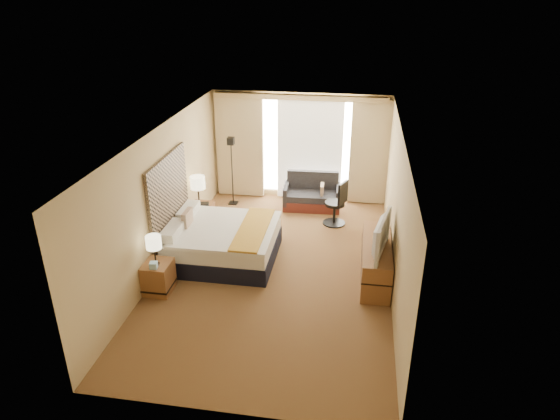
# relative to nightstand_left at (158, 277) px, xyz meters

# --- Properties ---
(floor) EXTENTS (4.20, 7.00, 0.02)m
(floor) POSITION_rel_nightstand_left_xyz_m (1.87, 1.05, -0.28)
(floor) COLOR #572519
(floor) RESTS_ON ground
(ceiling) EXTENTS (4.20, 7.00, 0.02)m
(ceiling) POSITION_rel_nightstand_left_xyz_m (1.87, 1.05, 2.33)
(ceiling) COLOR silver
(ceiling) RESTS_ON wall_back
(wall_back) EXTENTS (4.20, 0.02, 2.60)m
(wall_back) POSITION_rel_nightstand_left_xyz_m (1.87, 4.55, 1.02)
(wall_back) COLOR tan
(wall_back) RESTS_ON ground
(wall_front) EXTENTS (4.20, 0.02, 2.60)m
(wall_front) POSITION_rel_nightstand_left_xyz_m (1.87, -2.45, 1.02)
(wall_front) COLOR tan
(wall_front) RESTS_ON ground
(wall_left) EXTENTS (0.02, 7.00, 2.60)m
(wall_left) POSITION_rel_nightstand_left_xyz_m (-0.23, 1.05, 1.02)
(wall_left) COLOR tan
(wall_left) RESTS_ON ground
(wall_right) EXTENTS (0.02, 7.00, 2.60)m
(wall_right) POSITION_rel_nightstand_left_xyz_m (3.97, 1.05, 1.02)
(wall_right) COLOR tan
(wall_right) RESTS_ON ground
(headboard) EXTENTS (0.06, 1.85, 1.50)m
(headboard) POSITION_rel_nightstand_left_xyz_m (-0.19, 1.25, 1.01)
(headboard) COLOR black
(headboard) RESTS_ON wall_left
(nightstand_left) EXTENTS (0.45, 0.52, 0.55)m
(nightstand_left) POSITION_rel_nightstand_left_xyz_m (0.00, 0.00, 0.00)
(nightstand_left) COLOR brown
(nightstand_left) RESTS_ON floor
(nightstand_right) EXTENTS (0.45, 0.52, 0.55)m
(nightstand_right) POSITION_rel_nightstand_left_xyz_m (0.00, 2.50, 0.00)
(nightstand_right) COLOR brown
(nightstand_right) RESTS_ON floor
(media_dresser) EXTENTS (0.50, 1.80, 0.70)m
(media_dresser) POSITION_rel_nightstand_left_xyz_m (3.70, 1.05, 0.07)
(media_dresser) COLOR brown
(media_dresser) RESTS_ON floor
(window) EXTENTS (2.30, 0.02, 2.30)m
(window) POSITION_rel_nightstand_left_xyz_m (2.12, 4.52, 1.04)
(window) COLOR white
(window) RESTS_ON wall_back
(curtains) EXTENTS (4.12, 0.19, 2.56)m
(curtains) POSITION_rel_nightstand_left_xyz_m (1.87, 4.44, 1.13)
(curtains) COLOR beige
(curtains) RESTS_ON floor
(bed) EXTENTS (1.99, 1.82, 0.96)m
(bed) POSITION_rel_nightstand_left_xyz_m (0.81, 1.27, 0.08)
(bed) COLOR black
(bed) RESTS_ON floor
(loveseat) EXTENTS (1.35, 0.77, 0.83)m
(loveseat) POSITION_rel_nightstand_left_xyz_m (2.25, 3.97, -0.00)
(loveseat) COLOR #5D231A
(loveseat) RESTS_ON floor
(floor_lamp) EXTENTS (0.21, 0.21, 1.66)m
(floor_lamp) POSITION_rel_nightstand_left_xyz_m (0.35, 3.89, 0.89)
(floor_lamp) COLOR black
(floor_lamp) RESTS_ON floor
(desk_chair) EXTENTS (0.51, 0.51, 1.02)m
(desk_chair) POSITION_rel_nightstand_left_xyz_m (2.88, 3.13, 0.18)
(desk_chair) COLOR black
(desk_chair) RESTS_ON floor
(lamp_left) EXTENTS (0.26, 0.26, 0.55)m
(lamp_left) POSITION_rel_nightstand_left_xyz_m (0.01, -0.05, 0.70)
(lamp_left) COLOR black
(lamp_left) RESTS_ON nightstand_left
(lamp_right) EXTENTS (0.31, 0.31, 0.65)m
(lamp_right) POSITION_rel_nightstand_left_xyz_m (-0.03, 2.46, 0.78)
(lamp_right) COLOR black
(lamp_right) RESTS_ON nightstand_right
(tissue_box) EXTENTS (0.14, 0.14, 0.11)m
(tissue_box) POSITION_rel_nightstand_left_xyz_m (0.01, -0.16, 0.33)
(tissue_box) COLOR #97C9EA
(tissue_box) RESTS_ON nightstand_left
(telephone) EXTENTS (0.23, 0.20, 0.08)m
(telephone) POSITION_rel_nightstand_left_xyz_m (0.09, 2.41, 0.31)
(telephone) COLOR black
(telephone) RESTS_ON nightstand_right
(television) EXTENTS (0.37, 1.13, 0.65)m
(television) POSITION_rel_nightstand_left_xyz_m (3.65, 0.74, 0.75)
(television) COLOR black
(television) RESTS_ON media_dresser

